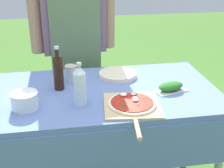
# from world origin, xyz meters

# --- Properties ---
(prep_table) EXTENTS (1.43, 0.82, 0.80)m
(prep_table) POSITION_xyz_m (0.00, 0.00, 0.70)
(prep_table) COLOR #607AB7
(prep_table) RESTS_ON ground
(person_cook) EXTENTS (0.65, 0.25, 1.74)m
(person_cook) POSITION_xyz_m (-0.15, 0.62, 1.03)
(person_cook) COLOR #4C4C51
(person_cook) RESTS_ON ground
(pizza_on_peel) EXTENTS (0.35, 0.51, 0.05)m
(pizza_on_peel) POSITION_xyz_m (0.12, -0.24, 0.81)
(pizza_on_peel) COLOR #D1B27F
(pizza_on_peel) RESTS_ON prep_table
(oil_bottle) EXTENTS (0.06, 0.06, 0.28)m
(oil_bottle) POSITION_xyz_m (-0.27, 0.07, 0.91)
(oil_bottle) COLOR black
(oil_bottle) RESTS_ON prep_table
(water_bottle) EXTENTS (0.07, 0.07, 0.25)m
(water_bottle) POSITION_xyz_m (-0.16, -0.16, 0.91)
(water_bottle) COLOR silver
(water_bottle) RESTS_ON prep_table
(herb_container) EXTENTS (0.22, 0.16, 0.06)m
(herb_container) POSITION_xyz_m (0.41, -0.07, 0.82)
(herb_container) COLOR silver
(herb_container) RESTS_ON prep_table
(mixing_tub) EXTENTS (0.15, 0.15, 0.09)m
(mixing_tub) POSITION_xyz_m (-0.46, -0.16, 0.84)
(mixing_tub) COLOR silver
(mixing_tub) RESTS_ON prep_table
(plate_stack) EXTENTS (0.26, 0.26, 0.03)m
(plate_stack) POSITION_xyz_m (0.12, 0.21, 0.81)
(plate_stack) COLOR beige
(plate_stack) RESTS_ON prep_table
(sauce_jar) EXTENTS (0.08, 0.08, 0.11)m
(sauce_jar) POSITION_xyz_m (-0.19, 0.18, 0.84)
(sauce_jar) COLOR silver
(sauce_jar) RESTS_ON prep_table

